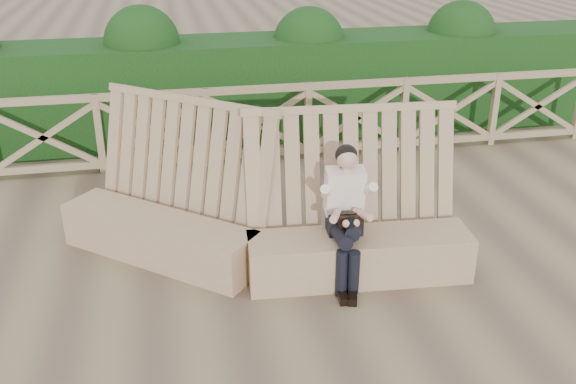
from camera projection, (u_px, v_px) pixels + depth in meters
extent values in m
plane|color=brown|center=(317.00, 294.00, 6.04)|extent=(60.00, 60.00, 0.00)
cube|color=#9B7C58|center=(160.00, 237.00, 6.59)|extent=(1.97, 1.78, 0.46)
cube|color=#9B7C58|center=(172.00, 177.00, 6.56)|extent=(1.93, 1.74, 1.58)
cube|color=#9B7C58|center=(359.00, 256.00, 6.23)|extent=(2.19, 0.65, 0.46)
cube|color=#9B7C58|center=(355.00, 191.00, 6.24)|extent=(2.18, 0.60, 1.58)
cube|color=black|center=(344.00, 222.00, 6.16)|extent=(0.35, 0.26, 0.20)
cube|color=beige|center=(345.00, 191.00, 6.08)|extent=(0.39, 0.29, 0.48)
sphere|color=tan|center=(347.00, 159.00, 5.89)|extent=(0.21, 0.21, 0.19)
sphere|color=black|center=(346.00, 155.00, 5.91)|extent=(0.23, 0.23, 0.21)
cylinder|color=black|center=(340.00, 234.00, 5.99)|extent=(0.17, 0.43, 0.14)
cylinder|color=black|center=(355.00, 226.00, 5.99)|extent=(0.17, 0.43, 0.15)
cylinder|color=black|center=(342.00, 274.00, 5.94)|extent=(0.12, 0.12, 0.46)
cylinder|color=black|center=(354.00, 274.00, 5.93)|extent=(0.12, 0.12, 0.46)
cube|color=black|center=(343.00, 296.00, 5.94)|extent=(0.10, 0.23, 0.07)
cube|color=black|center=(353.00, 297.00, 5.93)|extent=(0.10, 0.23, 0.07)
cube|color=black|center=(350.00, 221.00, 5.98)|extent=(0.23, 0.15, 0.15)
cube|color=black|center=(352.00, 223.00, 5.82)|extent=(0.07, 0.09, 0.11)
cube|color=#7D6248|center=(257.00, 89.00, 8.73)|extent=(10.10, 0.07, 0.10)
cube|color=#7D6248|center=(258.00, 153.00, 9.12)|extent=(10.10, 0.07, 0.10)
cube|color=black|center=(246.00, 88.00, 9.93)|extent=(12.00, 1.20, 1.50)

